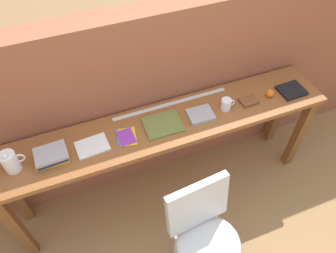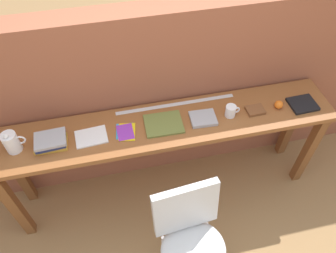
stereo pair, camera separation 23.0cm
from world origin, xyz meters
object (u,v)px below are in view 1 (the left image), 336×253
(pitcher_white, at_px, (10,162))
(book_open_centre, at_px, (163,124))
(magazine_cycling, at_px, (92,146))
(pamphlet_pile_colourful, at_px, (126,137))
(sports_ball_small, at_px, (270,93))
(book_stack_leftmost, at_px, (51,156))
(mug, at_px, (226,104))
(book_repair_rightmost, at_px, (291,90))
(leather_journal_brown, at_px, (249,101))
(chair_white_moulded, at_px, (204,231))

(pitcher_white, height_order, book_open_centre, pitcher_white)
(magazine_cycling, height_order, pamphlet_pile_colourful, magazine_cycling)
(sports_ball_small, bearing_deg, book_stack_leftmost, 179.82)
(book_stack_leftmost, bearing_deg, book_open_centre, 1.04)
(sports_ball_small, bearing_deg, mug, 179.40)
(pamphlet_pile_colourful, height_order, sports_ball_small, sports_ball_small)
(book_open_centre, height_order, book_repair_rightmost, book_repair_rightmost)
(book_stack_leftmost, xyz_separation_m, leather_journal_brown, (1.47, -0.00, -0.02))
(pamphlet_pile_colourful, xyz_separation_m, book_repair_rightmost, (1.34, -0.03, 0.01))
(chair_white_moulded, height_order, pamphlet_pile_colourful, chair_white_moulded)
(mug, height_order, sports_ball_small, mug)
(chair_white_moulded, distance_m, magazine_cycling, 0.95)
(magazine_cycling, distance_m, sports_ball_small, 1.38)
(pamphlet_pile_colourful, relative_size, book_repair_rightmost, 0.92)
(pitcher_white, xyz_separation_m, pamphlet_pile_colourful, (0.74, -0.01, -0.07))
(pamphlet_pile_colourful, xyz_separation_m, sports_ball_small, (1.14, -0.01, 0.03))
(magazine_cycling, relative_size, book_repair_rightmost, 1.09)
(sports_ball_small, relative_size, book_repair_rightmost, 0.32)
(chair_white_moulded, distance_m, pamphlet_pile_colourful, 0.83)
(magazine_cycling, relative_size, pamphlet_pile_colourful, 1.18)
(pamphlet_pile_colourful, relative_size, book_open_centre, 0.68)
(pitcher_white, relative_size, mug, 1.67)
(magazine_cycling, xyz_separation_m, book_repair_rightmost, (1.57, -0.03, 0.00))
(book_stack_leftmost, relative_size, book_repair_rightmost, 1.12)
(chair_white_moulded, bearing_deg, book_open_centre, 92.51)
(leather_journal_brown, relative_size, sports_ball_small, 2.09)
(chair_white_moulded, bearing_deg, leather_journal_brown, 45.73)
(book_stack_leftmost, height_order, book_open_centre, book_stack_leftmost)
(magazine_cycling, relative_size, leather_journal_brown, 1.65)
(magazine_cycling, bearing_deg, sports_ball_small, -4.51)
(book_open_centre, bearing_deg, book_stack_leftmost, -177.54)
(book_open_centre, relative_size, book_repair_rightmost, 1.36)
(book_repair_rightmost, bearing_deg, pamphlet_pile_colourful, 177.24)
(chair_white_moulded, bearing_deg, mug, 55.55)
(pitcher_white, bearing_deg, book_repair_rightmost, -0.98)
(pamphlet_pile_colourful, xyz_separation_m, book_open_centre, (0.27, 0.01, 0.00))
(book_stack_leftmost, bearing_deg, pitcher_white, 176.70)
(chair_white_moulded, height_order, book_open_centre, book_open_centre)
(chair_white_moulded, bearing_deg, book_repair_rightmost, 32.49)
(pitcher_white, bearing_deg, chair_white_moulded, -33.54)
(pitcher_white, bearing_deg, sports_ball_small, -0.57)
(mug, distance_m, book_repair_rightmost, 0.57)
(book_open_centre, distance_m, sports_ball_small, 0.87)
(book_stack_leftmost, bearing_deg, magazine_cycling, 1.71)
(pitcher_white, height_order, leather_journal_brown, pitcher_white)
(book_open_centre, relative_size, leather_journal_brown, 2.06)
(pamphlet_pile_colourful, bearing_deg, pitcher_white, 179.26)
(book_open_centre, xyz_separation_m, mug, (0.49, -0.02, 0.04))
(chair_white_moulded, relative_size, magazine_cycling, 4.16)
(pitcher_white, xyz_separation_m, book_repair_rightmost, (2.08, -0.04, -0.07))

